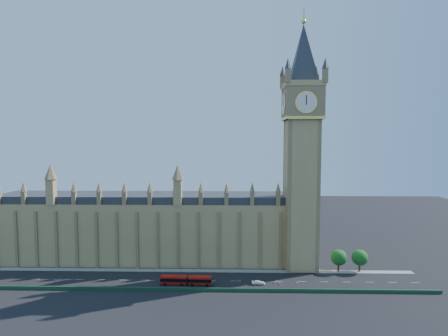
{
  "coord_description": "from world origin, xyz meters",
  "views": [
    {
      "loc": [
        11.18,
        -121.5,
        49.53
      ],
      "look_at": [
        8.1,
        10.0,
        39.79
      ],
      "focal_mm": 28.0,
      "sensor_mm": 36.0,
      "label": 1
    }
  ],
  "objects_px": {
    "car_grey": "(201,281)",
    "car_silver": "(206,282)",
    "car_white": "(258,283)",
    "red_bus": "(186,280)"
  },
  "relations": [
    {
      "from": "car_silver",
      "to": "car_grey",
      "type": "bearing_deg",
      "value": 78.62
    },
    {
      "from": "red_bus",
      "to": "car_silver",
      "type": "relative_size",
      "value": 4.09
    },
    {
      "from": "red_bus",
      "to": "car_grey",
      "type": "relative_size",
      "value": 3.79
    },
    {
      "from": "car_silver",
      "to": "car_white",
      "type": "xyz_separation_m",
      "value": [
        18.44,
        0.04,
        -0.04
      ]
    },
    {
      "from": "red_bus",
      "to": "car_silver",
      "type": "distance_m",
      "value": 6.84
    },
    {
      "from": "car_grey",
      "to": "red_bus",
      "type": "bearing_deg",
      "value": 106.65
    },
    {
      "from": "car_grey",
      "to": "car_silver",
      "type": "xyz_separation_m",
      "value": [
        1.68,
        -0.38,
        -0.08
      ]
    },
    {
      "from": "red_bus",
      "to": "car_grey",
      "type": "bearing_deg",
      "value": 14.11
    },
    {
      "from": "car_silver",
      "to": "car_white",
      "type": "relative_size",
      "value": 0.93
    },
    {
      "from": "red_bus",
      "to": "car_grey",
      "type": "height_order",
      "value": "red_bus"
    }
  ]
}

